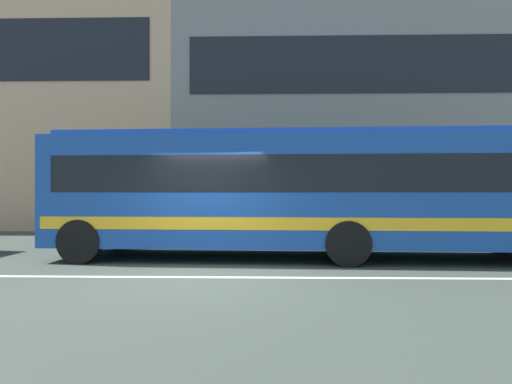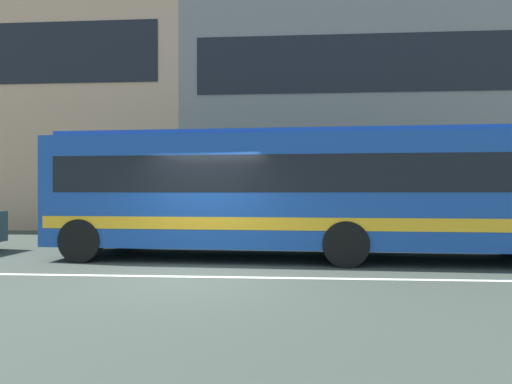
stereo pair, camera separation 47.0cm
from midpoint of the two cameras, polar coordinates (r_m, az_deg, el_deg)
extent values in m
plane|color=#384039|center=(8.46, -7.04, -11.05)|extent=(160.00, 160.00, 0.00)
cube|color=silver|center=(8.46, -7.04, -11.02)|extent=(60.00, 0.16, 0.01)
cube|color=#274D1D|center=(14.50, 3.52, -4.34)|extent=(14.48, 1.10, 1.05)
cube|color=gray|center=(22.79, 18.45, 10.64)|extent=(19.55, 8.41, 11.66)
cube|color=black|center=(19.05, 21.77, 15.66)|extent=(17.98, 0.04, 2.33)
cube|color=#184498|center=(10.66, 8.18, 0.10)|extent=(12.53, 3.06, 2.58)
cube|color=black|center=(10.67, 8.18, 2.19)|extent=(11.79, 3.05, 0.83)
cube|color=gold|center=(10.68, 8.18, -3.71)|extent=(12.28, 3.08, 0.28)
cube|color=#1C459F|center=(10.75, 8.18, 7.33)|extent=(12.02, 2.64, 0.12)
cube|color=black|center=(12.17, -22.61, 1.92)|extent=(0.12, 2.15, 0.91)
cylinder|color=black|center=(10.71, -20.91, -6.01)|extent=(1.01, 0.32, 1.00)
cylinder|color=black|center=(12.84, -16.08, -5.01)|extent=(1.01, 0.32, 1.00)
cylinder|color=black|center=(9.61, 13.12, -6.70)|extent=(1.01, 0.32, 1.00)
cylinder|color=black|center=(11.94, 11.76, -5.39)|extent=(1.01, 0.32, 1.00)
cylinder|color=black|center=(13.13, 31.48, -4.90)|extent=(1.01, 0.32, 1.00)
camera|label=1|loc=(0.24, -88.76, 0.00)|focal=30.34mm
camera|label=2|loc=(0.24, 91.24, 0.00)|focal=30.34mm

